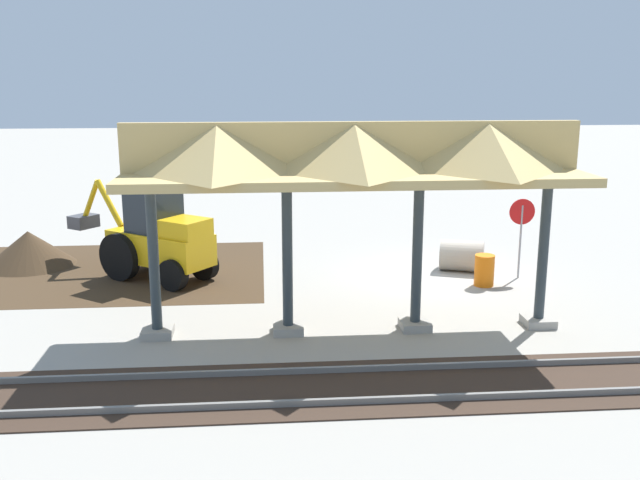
# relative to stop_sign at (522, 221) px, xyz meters

# --- Properties ---
(ground_plane) EXTENTS (120.00, 120.00, 0.00)m
(ground_plane) POSITION_rel_stop_sign_xyz_m (2.35, -0.48, -1.72)
(ground_plane) COLOR #9E998E
(dirt_work_zone) EXTENTS (10.37, 7.00, 0.01)m
(dirt_work_zone) POSITION_rel_stop_sign_xyz_m (12.72, -1.71, -1.72)
(dirt_work_zone) COLOR #42301E
(dirt_work_zone) RESTS_ON ground
(platform_canopy) EXTENTS (10.26, 3.20, 4.90)m
(platform_canopy) POSITION_rel_stop_sign_xyz_m (5.48, 4.01, 2.42)
(platform_canopy) COLOR #9E998E
(platform_canopy) RESTS_ON ground
(rail_tracks) EXTENTS (60.00, 2.58, 0.15)m
(rail_tracks) POSITION_rel_stop_sign_xyz_m (2.35, 7.15, -1.69)
(rail_tracks) COLOR slate
(rail_tracks) RESTS_ON ground
(stop_sign) EXTENTS (0.76, 0.06, 2.38)m
(stop_sign) POSITION_rel_stop_sign_xyz_m (0.00, 0.00, 0.00)
(stop_sign) COLOR gray
(stop_sign) RESTS_ON ground
(backhoe) EXTENTS (4.83, 4.05, 2.82)m
(backhoe) POSITION_rel_stop_sign_xyz_m (10.65, -0.84, -0.45)
(backhoe) COLOR #EAB214
(backhoe) RESTS_ON ground
(dirt_mound) EXTENTS (5.65, 5.65, 2.21)m
(dirt_mound) POSITION_rel_stop_sign_xyz_m (14.90, -2.67, -1.72)
(dirt_mound) COLOR #42301E
(dirt_mound) RESTS_ON ground
(concrete_pipe) EXTENTS (1.53, 1.32, 0.94)m
(concrete_pipe) POSITION_rel_stop_sign_xyz_m (1.46, -0.93, -1.25)
(concrete_pipe) COLOR #9E9384
(concrete_pipe) RESTS_ON ground
(traffic_barrel) EXTENTS (0.56, 0.56, 0.90)m
(traffic_barrel) POSITION_rel_stop_sign_xyz_m (1.25, 0.67, -1.27)
(traffic_barrel) COLOR orange
(traffic_barrel) RESTS_ON ground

